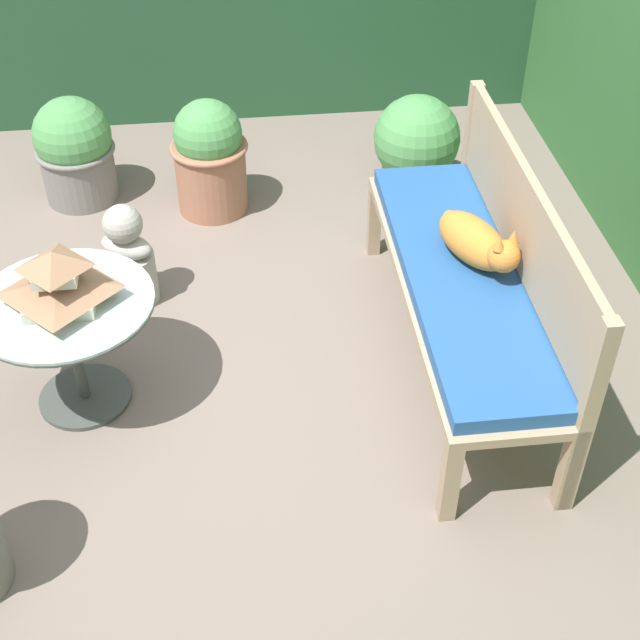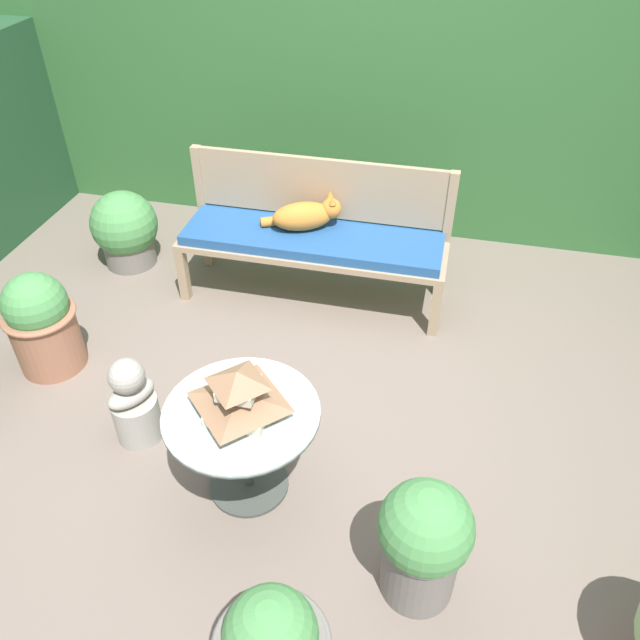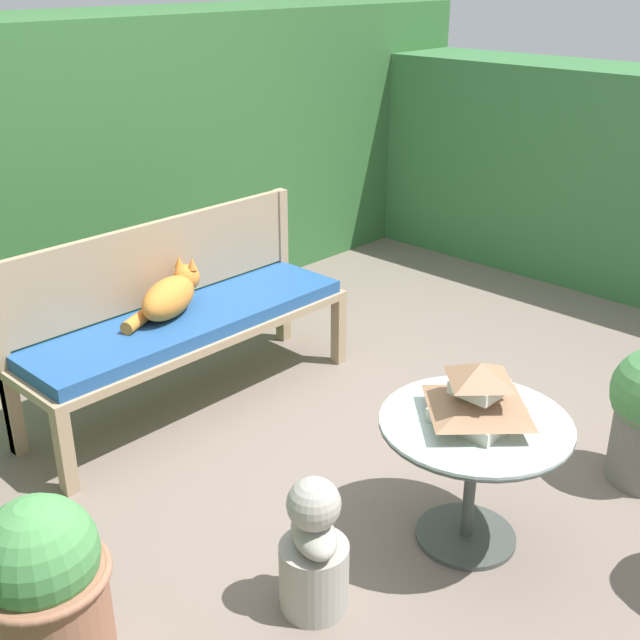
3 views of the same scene
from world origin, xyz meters
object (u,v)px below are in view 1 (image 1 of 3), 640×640
at_px(pagoda_birdhouse, 58,281).
at_px(potted_plant_table_near, 210,157).
at_px(potted_plant_hedge_corner, 416,146).
at_px(patio_table, 68,324).
at_px(garden_bench, 461,284).
at_px(garden_bust, 129,259).
at_px(cat, 477,242).
at_px(potted_plant_bench_right, 75,151).

relative_size(pagoda_birdhouse, potted_plant_table_near, 0.56).
bearing_deg(potted_plant_table_near, pagoda_birdhouse, -22.13).
height_order(pagoda_birdhouse, potted_plant_hedge_corner, pagoda_birdhouse).
bearing_deg(potted_plant_table_near, potted_plant_hedge_corner, 92.75).
bearing_deg(patio_table, garden_bench, 92.40).
bearing_deg(potted_plant_table_near, garden_bust, -27.81).
distance_m(garden_bust, potted_plant_table_near, 0.84).
distance_m(garden_bench, patio_table, 1.56).
distance_m(patio_table, garden_bust, 0.70).
relative_size(cat, garden_bust, 1.01).
bearing_deg(pagoda_birdhouse, potted_plant_hedge_corner, 130.90).
xyz_separation_m(patio_table, potted_plant_bench_right, (-1.57, -0.14, -0.12)).
distance_m(garden_bust, potted_plant_hedge_corner, 1.69).
distance_m(patio_table, potted_plant_bench_right, 1.59).
bearing_deg(patio_table, pagoda_birdhouse, 90.00).
bearing_deg(cat, potted_plant_hedge_corner, 153.77).
xyz_separation_m(cat, potted_plant_table_near, (-1.26, -1.06, -0.27)).
height_order(patio_table, pagoda_birdhouse, pagoda_birdhouse).
distance_m(garden_bench, potted_plant_hedge_corner, 1.39).
bearing_deg(patio_table, potted_plant_table_near, 157.87).
bearing_deg(garden_bust, cat, 10.47).
bearing_deg(garden_bust, pagoda_birdhouse, -74.65).
bearing_deg(potted_plant_hedge_corner, garden_bust, -61.98).
height_order(pagoda_birdhouse, potted_plant_table_near, pagoda_birdhouse).
xyz_separation_m(patio_table, garden_bust, (-0.65, 0.17, -0.18)).
distance_m(garden_bench, garden_bust, 1.52).
bearing_deg(pagoda_birdhouse, potted_plant_bench_right, -174.90).
xyz_separation_m(patio_table, pagoda_birdhouse, (0.00, 0.00, 0.21)).
distance_m(cat, potted_plant_table_near, 1.67).
relative_size(cat, pagoda_birdhouse, 1.47).
distance_m(pagoda_birdhouse, potted_plant_bench_right, 1.62).
relative_size(patio_table, potted_plant_hedge_corner, 1.27).
distance_m(pagoda_birdhouse, garden_bust, 0.78).
height_order(garden_bench, cat, cat).
distance_m(garden_bench, potted_plant_bench_right, 2.28).
bearing_deg(potted_plant_table_near, potted_plant_bench_right, -104.93).
height_order(cat, pagoda_birdhouse, pagoda_birdhouse).
xyz_separation_m(garden_bust, potted_plant_hedge_corner, (-0.79, 1.49, 0.04)).
bearing_deg(potted_plant_bench_right, potted_plant_table_near, 75.07).
xyz_separation_m(potted_plant_table_near, potted_plant_bench_right, (-0.19, -0.70, -0.02)).
bearing_deg(potted_plant_bench_right, pagoda_birdhouse, 5.10).
xyz_separation_m(cat, pagoda_birdhouse, (0.12, -1.62, 0.04)).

